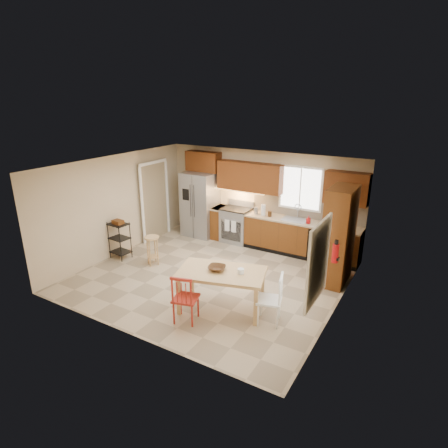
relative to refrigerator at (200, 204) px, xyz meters
name	(u,v)px	position (x,y,z in m)	size (l,w,h in m)	color
floor	(211,277)	(1.70, -2.12, -0.91)	(5.50, 5.50, 0.00)	tan
ceiling	(210,166)	(1.70, -2.12, 1.59)	(5.50, 5.00, 0.02)	silver
wall_back	(260,198)	(1.70, 0.38, 0.34)	(5.50, 0.02, 2.50)	#CCB793
wall_front	(126,269)	(1.70, -4.62, 0.34)	(5.50, 0.02, 2.50)	#CCB793
wall_left	(117,206)	(-1.05, -2.12, 0.34)	(0.02, 5.00, 2.50)	#CCB793
wall_right	(341,250)	(4.45, -2.12, 0.34)	(0.02, 5.00, 2.50)	#CCB793
refrigerator	(200,204)	(0.00, 0.00, 0.00)	(0.92, 0.75, 1.82)	gray
range_stove	(237,225)	(1.15, 0.06, -0.45)	(0.76, 0.63, 0.92)	gray
base_cabinet_narrow	(220,222)	(0.60, 0.08, -0.46)	(0.30, 0.60, 0.90)	brown
base_cabinet_run	(301,238)	(2.99, 0.08, -0.46)	(2.92, 0.60, 0.90)	brown
dishwasher	(319,246)	(3.55, -0.22, -0.46)	(0.60, 0.02, 0.78)	black
backsplash	(307,208)	(2.99, 0.36, 0.27)	(2.92, 0.03, 0.55)	beige
upper_over_fridge	(203,161)	(0.00, 0.20, 1.19)	(1.00, 0.35, 0.55)	#643110
upper_left_block	(250,177)	(1.45, 0.20, 0.92)	(1.80, 0.35, 0.75)	#643110
upper_right_block	(347,188)	(3.95, 0.20, 0.92)	(1.00, 0.35, 0.75)	#643110
window_back	(301,188)	(2.80, 0.35, 0.74)	(1.12, 0.04, 1.12)	white
sink	(295,221)	(2.80, 0.08, -0.05)	(0.62, 0.46, 0.16)	gray
undercab_glow	(239,190)	(1.15, 0.17, 0.52)	(1.60, 0.30, 0.01)	#FFBF66
soap_bottle	(309,220)	(3.18, -0.02, 0.09)	(0.09, 0.09, 0.19)	#AE0C0F
paper_towel	(263,210)	(1.95, 0.03, 0.13)	(0.12, 0.12, 0.28)	white
canister_steel	(256,211)	(1.75, 0.03, 0.08)	(0.11, 0.11, 0.18)	gray
canister_wood	(270,214)	(2.15, 0.00, 0.06)	(0.10, 0.10, 0.14)	#442A12
pantry	(339,236)	(4.13, -0.93, 0.14)	(0.50, 0.95, 2.10)	brown
fire_extinguisher	(335,253)	(4.33, -1.98, 0.19)	(0.12, 0.12, 0.36)	#AE0C0F
window_right	(318,262)	(4.38, -3.27, 0.54)	(0.04, 1.02, 1.32)	white
doorway	(154,202)	(-0.97, -0.82, 0.14)	(0.04, 0.95, 2.10)	#8C7A59
dining_table	(221,291)	(2.58, -3.14, -0.52)	(1.59, 0.89, 0.78)	tan
chair_red	(186,297)	(2.23, -3.79, -0.44)	(0.44, 0.44, 0.93)	#A62519
chair_white	(269,299)	(3.53, -3.09, -0.44)	(0.44, 0.44, 0.93)	white
table_bowl	(217,270)	(2.48, -3.14, -0.12)	(0.32, 0.32, 0.08)	#442A12
table_jar	(241,272)	(2.93, -3.04, -0.09)	(0.12, 0.12, 0.14)	white
bar_stool	(153,251)	(0.15, -2.28, -0.56)	(0.34, 0.34, 0.71)	tan
utility_cart	(120,240)	(-0.80, -2.38, -0.44)	(0.47, 0.36, 0.93)	black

